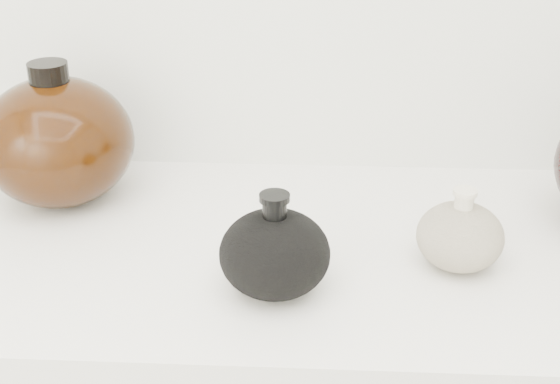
{
  "coord_description": "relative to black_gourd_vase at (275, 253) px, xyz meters",
  "views": [
    {
      "loc": [
        0.04,
        0.07,
        1.41
      ],
      "look_at": [
        -0.01,
        0.92,
        0.99
      ],
      "focal_mm": 50.0,
      "sensor_mm": 36.0,
      "label": 1
    }
  ],
  "objects": [
    {
      "name": "left_round_pot",
      "position": [
        -0.32,
        0.22,
        0.04
      ],
      "size": [
        0.25,
        0.25,
        0.2
      ],
      "color": "black",
      "rests_on": "display_counter"
    },
    {
      "name": "cream_gourd_vase",
      "position": [
        0.22,
        0.07,
        -0.01
      ],
      "size": [
        0.11,
        0.11,
        0.1
      ],
      "color": "beige",
      "rests_on": "display_counter"
    },
    {
      "name": "room",
      "position": [
        0.01,
        -0.57,
        0.35
      ],
      "size": [
        3.04,
        2.42,
        2.64
      ],
      "color": "slate",
      "rests_on": "ground"
    },
    {
      "name": "black_gourd_vase",
      "position": [
        0.0,
        0.0,
        0.0
      ],
      "size": [
        0.16,
        0.16,
        0.13
      ],
      "color": "black",
      "rests_on": "display_counter"
    }
  ]
}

